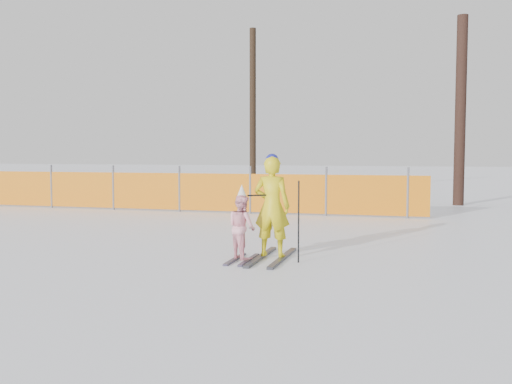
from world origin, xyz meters
The scene contains 6 objects.
ground centered at (0.00, 0.00, 0.00)m, with size 120.00×120.00×0.00m, color white.
adult centered at (0.29, 0.34, 0.79)m, with size 0.57×1.66×1.60m.
child centered at (-0.10, 0.07, 0.52)m, with size 0.59×0.95×1.14m.
ski_poles centered at (0.62, 0.15, 0.68)m, with size 0.79×0.19×1.20m.
safety_fence centered at (-4.52, 6.35, 0.56)m, with size 14.56×0.06×1.25m.
tree_trunks centered at (2.46, 10.74, 2.88)m, with size 9.31×2.78×6.14m.
Camera 1 is at (2.32, -7.99, 1.62)m, focal length 40.00 mm.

